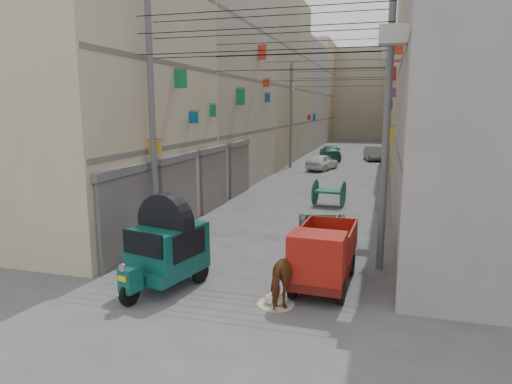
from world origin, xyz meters
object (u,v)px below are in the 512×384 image
(distant_car_green, at_px, (330,153))
(distant_car_white, at_px, (322,162))
(feed_sack, at_px, (276,299))
(second_cart, at_px, (329,192))
(horse, at_px, (295,273))
(distant_car_grey, at_px, (373,153))
(auto_rickshaw, at_px, (166,245))
(mini_truck, at_px, (322,260))
(tonga_cart, at_px, (322,235))

(distant_car_green, bearing_deg, distant_car_white, 81.72)
(distant_car_green, bearing_deg, feed_sack, 84.39)
(second_cart, xyz_separation_m, horse, (0.56, -11.24, 0.08))
(distant_car_green, bearing_deg, distant_car_grey, -177.81)
(feed_sack, bearing_deg, distant_car_grey, 87.72)
(second_cart, height_order, feed_sack, second_cart)
(feed_sack, distance_m, horse, 0.78)
(auto_rickshaw, xyz_separation_m, distant_car_green, (0.58, 30.87, -0.47))
(auto_rickshaw, relative_size, distant_car_white, 0.79)
(second_cart, distance_m, distant_car_white, 12.92)
(distant_car_white, distance_m, distant_car_green, 6.96)
(distant_car_grey, xyz_separation_m, distant_car_green, (-3.70, -0.80, 0.05))
(distant_car_grey, distance_m, distant_car_green, 3.79)
(feed_sack, bearing_deg, auto_rickshaw, 173.69)
(auto_rickshaw, relative_size, distant_car_grey, 0.77)
(horse, distance_m, distant_car_grey, 31.76)
(feed_sack, height_order, distant_car_green, distant_car_green)
(auto_rickshaw, relative_size, second_cart, 1.82)
(mini_truck, distance_m, feed_sack, 1.62)
(distant_car_grey, bearing_deg, horse, -101.17)
(tonga_cart, distance_m, distant_car_green, 27.42)
(mini_truck, height_order, distant_car_white, mini_truck)
(mini_truck, distance_m, second_cart, 10.42)
(tonga_cart, height_order, feed_sack, tonga_cart)
(distant_car_grey, relative_size, distant_car_green, 0.82)
(tonga_cart, relative_size, distant_car_white, 0.89)
(distant_car_white, relative_size, distant_car_grey, 0.98)
(tonga_cart, xyz_separation_m, horse, (-0.13, -3.69, 0.05))
(tonga_cart, bearing_deg, second_cart, 82.26)
(second_cart, bearing_deg, distant_car_green, 102.57)
(tonga_cart, distance_m, mini_truck, 2.84)
(horse, height_order, distant_car_green, horse)
(mini_truck, relative_size, distant_car_grey, 0.85)
(distant_car_white, bearing_deg, mini_truck, 113.81)
(mini_truck, distance_m, horse, 1.02)
(feed_sack, relative_size, distant_car_grey, 0.15)
(distant_car_green, bearing_deg, second_cart, 86.56)
(tonga_cart, distance_m, distant_car_white, 20.49)
(auto_rickshaw, xyz_separation_m, distant_car_white, (0.79, 23.92, -0.51))
(feed_sack, relative_size, distant_car_green, 0.13)
(mini_truck, xyz_separation_m, distant_car_green, (-3.36, 30.07, -0.17))
(tonga_cart, distance_m, distant_car_grey, 28.07)
(feed_sack, height_order, distant_car_white, distant_car_white)
(auto_rickshaw, distance_m, horse, 3.44)
(auto_rickshaw, height_order, mini_truck, auto_rickshaw)
(mini_truck, height_order, horse, mini_truck)
(horse, bearing_deg, distant_car_green, -72.99)
(tonga_cart, distance_m, feed_sack, 4.02)
(horse, xyz_separation_m, distant_car_green, (-2.84, 30.94, -0.10))
(distant_car_white, bearing_deg, tonga_cart, 113.80)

